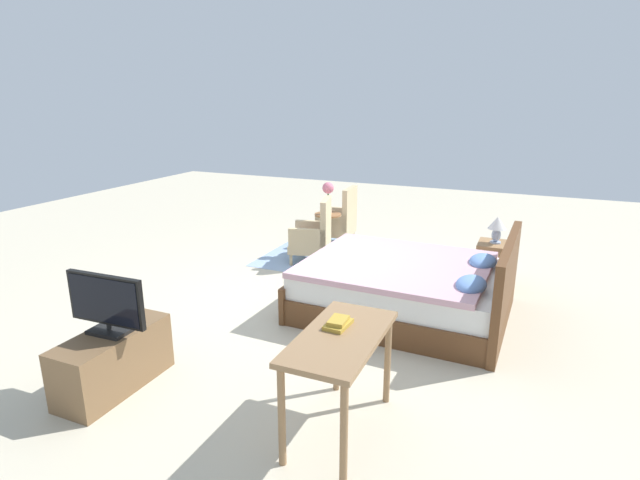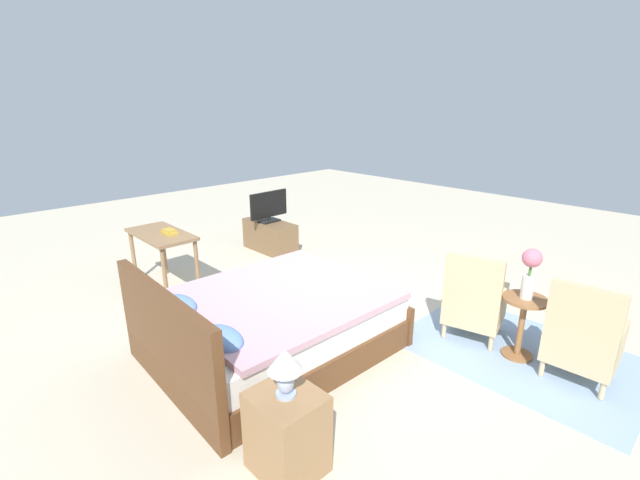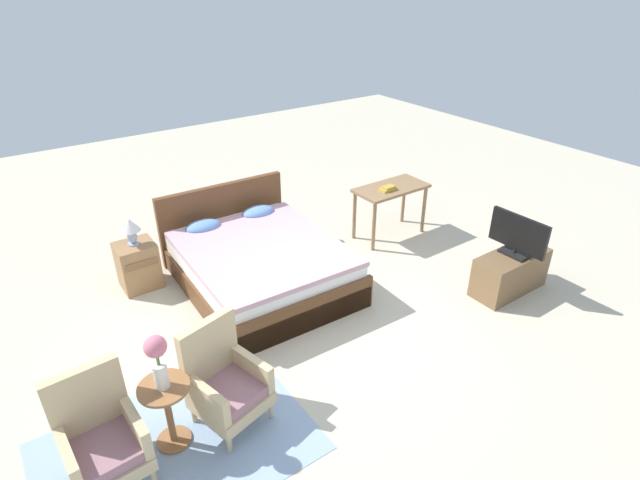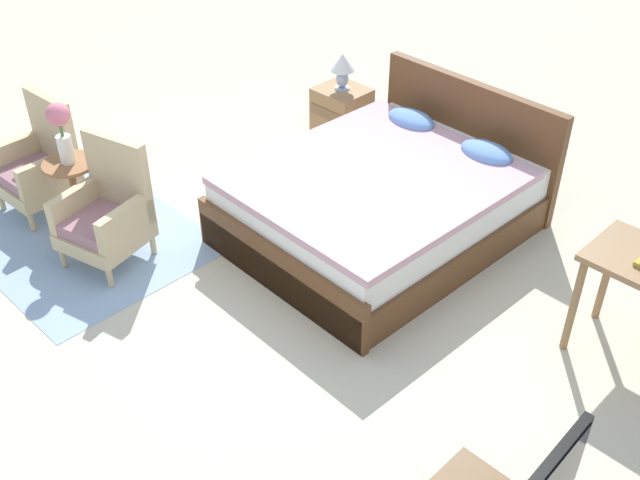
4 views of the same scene
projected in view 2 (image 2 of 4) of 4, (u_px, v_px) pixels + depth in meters
ground_plane at (331, 317)px, 4.83m from camera, size 16.00×16.00×0.00m
floor_rug at (519, 352)px, 4.15m from camera, size 2.10×1.50×0.01m
bed at (269, 324)px, 4.09m from camera, size 1.80×2.21×0.96m
armchair_by_window_left at (583, 340)px, 3.65m from camera, size 0.57×0.57×0.92m
armchair_by_window_right at (474, 303)px, 4.32m from camera, size 0.66×0.66×0.92m
side_table at (522, 320)px, 3.98m from camera, size 0.40×0.40×0.61m
flower_vase at (531, 268)px, 3.83m from camera, size 0.17×0.17×0.48m
nightstand at (287, 432)px, 2.75m from camera, size 0.44×0.41×0.58m
table_lamp at (285, 365)px, 2.60m from camera, size 0.22×0.22×0.33m
tv_stand at (270, 236)px, 6.94m from camera, size 0.96×0.40×0.49m
tv_flatscreen at (269, 206)px, 6.79m from camera, size 0.21×0.71×0.49m
vanity_desk at (162, 241)px, 5.42m from camera, size 1.04×0.52×0.75m
book_stack at (169, 232)px, 5.34m from camera, size 0.24×0.16×0.06m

